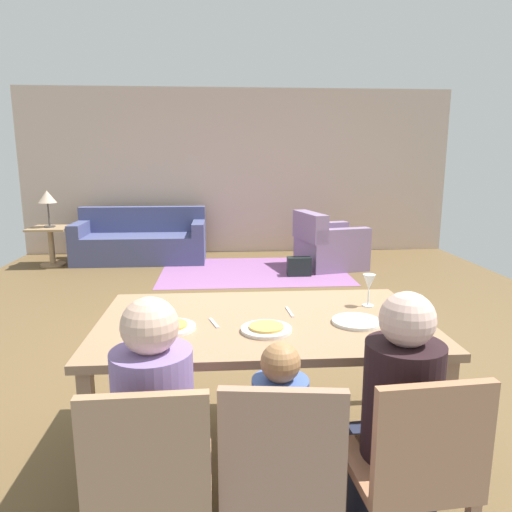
# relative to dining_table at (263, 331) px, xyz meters

# --- Properties ---
(ground_plane) EXTENTS (7.11, 6.71, 0.02)m
(ground_plane) POSITION_rel_dining_table_xyz_m (0.08, 2.34, -0.70)
(ground_plane) COLOR brown
(back_wall) EXTENTS (7.11, 0.10, 2.70)m
(back_wall) POSITION_rel_dining_table_xyz_m (0.08, 5.74, 0.66)
(back_wall) COLOR beige
(back_wall) RESTS_ON ground_plane
(dining_table) EXTENTS (1.71, 1.04, 0.76)m
(dining_table) POSITION_rel_dining_table_xyz_m (0.00, 0.00, 0.00)
(dining_table) COLOR #9D7755
(dining_table) RESTS_ON ground_plane
(plate_near_man) EXTENTS (0.25, 0.25, 0.02)m
(plate_near_man) POSITION_rel_dining_table_xyz_m (-0.47, -0.12, 0.08)
(plate_near_man) COLOR white
(plate_near_man) RESTS_ON dining_table
(pizza_near_man) EXTENTS (0.17, 0.17, 0.01)m
(pizza_near_man) POSITION_rel_dining_table_xyz_m (-0.47, -0.12, 0.09)
(pizza_near_man) COLOR gold
(pizza_near_man) RESTS_ON plate_near_man
(plate_near_child) EXTENTS (0.25, 0.25, 0.02)m
(plate_near_child) POSITION_rel_dining_table_xyz_m (0.00, -0.18, 0.08)
(plate_near_child) COLOR silver
(plate_near_child) RESTS_ON dining_table
(pizza_near_child) EXTENTS (0.17, 0.17, 0.01)m
(pizza_near_child) POSITION_rel_dining_table_xyz_m (0.00, -0.18, 0.09)
(pizza_near_child) COLOR gold
(pizza_near_child) RESTS_ON plate_near_child
(plate_near_woman) EXTENTS (0.25, 0.25, 0.02)m
(plate_near_woman) POSITION_rel_dining_table_xyz_m (0.47, -0.10, 0.08)
(plate_near_woman) COLOR silver
(plate_near_woman) RESTS_ON dining_table
(wine_glass) EXTENTS (0.07, 0.07, 0.19)m
(wine_glass) POSITION_rel_dining_table_xyz_m (0.62, 0.18, 0.20)
(wine_glass) COLOR silver
(wine_glass) RESTS_ON dining_table
(fork) EXTENTS (0.06, 0.15, 0.01)m
(fork) POSITION_rel_dining_table_xyz_m (-0.26, -0.05, 0.07)
(fork) COLOR silver
(fork) RESTS_ON dining_table
(knife) EXTENTS (0.03, 0.17, 0.01)m
(knife) POSITION_rel_dining_table_xyz_m (0.15, 0.10, 0.07)
(knife) COLOR silver
(knife) RESTS_ON dining_table
(dining_chair_man) EXTENTS (0.43, 0.43, 0.87)m
(dining_chair_man) POSITION_rel_dining_table_xyz_m (-0.47, -0.88, -0.20)
(dining_chair_man) COLOR tan
(dining_chair_man) RESTS_ON ground_plane
(person_man) EXTENTS (0.30, 0.40, 1.11)m
(person_man) POSITION_rel_dining_table_xyz_m (-0.47, -0.71, -0.18)
(person_man) COLOR #263E40
(person_man) RESTS_ON ground_plane
(dining_chair_child) EXTENTS (0.47, 0.47, 0.87)m
(dining_chair_child) POSITION_rel_dining_table_xyz_m (-0.01, -0.88, -0.20)
(dining_chair_child) COLOR #AA7B61
(dining_chair_child) RESTS_ON ground_plane
(person_child) EXTENTS (0.22, 0.30, 0.92)m
(person_child) POSITION_rel_dining_table_xyz_m (0.00, -0.71, -0.26)
(person_child) COLOR #3A304C
(person_child) RESTS_ON ground_plane
(dining_chair_woman) EXTENTS (0.45, 0.45, 0.87)m
(dining_chair_woman) POSITION_rel_dining_table_xyz_m (0.48, -0.88, -0.20)
(dining_chair_woman) COLOR #B27854
(dining_chair_woman) RESTS_ON ground_plane
(person_woman) EXTENTS (0.30, 0.41, 1.11)m
(person_woman) POSITION_rel_dining_table_xyz_m (0.47, -0.71, -0.18)
(person_woman) COLOR #272C44
(person_woman) RESTS_ON ground_plane
(area_rug) EXTENTS (2.60, 1.80, 0.01)m
(area_rug) POSITION_rel_dining_table_xyz_m (0.23, 4.22, -0.69)
(area_rug) COLOR #8F5990
(area_rug) RESTS_ON ground_plane
(couch) EXTENTS (1.98, 0.86, 0.82)m
(couch) POSITION_rel_dining_table_xyz_m (-1.47, 5.08, -0.39)
(couch) COLOR #484E7B
(couch) RESTS_ON ground_plane
(armchair) EXTENTS (1.03, 1.02, 0.82)m
(armchair) POSITION_rel_dining_table_xyz_m (1.33, 4.41, -0.37)
(armchair) COLOR gray
(armchair) RESTS_ON ground_plane
(side_table) EXTENTS (0.56, 0.56, 0.58)m
(side_table) POSITION_rel_dining_table_xyz_m (-2.75, 4.82, -0.31)
(side_table) COLOR #A3825D
(side_table) RESTS_ON ground_plane
(table_lamp) EXTENTS (0.26, 0.26, 0.54)m
(table_lamp) POSITION_rel_dining_table_xyz_m (-2.75, 4.82, 0.32)
(table_lamp) COLOR #45403F
(table_lamp) RESTS_ON side_table
(handbag) EXTENTS (0.32, 0.16, 0.26)m
(handbag) POSITION_rel_dining_table_xyz_m (0.84, 3.92, -0.56)
(handbag) COLOR black
(handbag) RESTS_ON ground_plane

